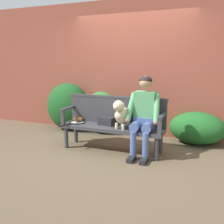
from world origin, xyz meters
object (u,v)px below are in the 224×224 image
Objects in this scene: dog_on_bench at (122,114)px; sports_bag at (107,121)px; person_seated at (144,113)px; garden_bench at (112,129)px; baseball_glove at (78,119)px; tennis_racket at (76,122)px.

dog_on_bench is 1.75× the size of sports_bag.
sports_bag is at bearing 173.39° from person_seated.
baseball_glove is at bearing 172.18° from garden_bench.
garden_bench is 8.15× the size of baseball_glove.
person_seated is at bearing 8.91° from dog_on_bench.
sports_bag is (-0.32, 0.14, -0.17)m from dog_on_bench.
dog_on_bench is (-0.36, -0.06, -0.03)m from person_seated.
dog_on_bench reaches higher than tennis_racket.
dog_on_bench is at bearing 23.87° from baseball_glove.
dog_on_bench is 0.92m from tennis_racket.
sports_bag is (0.60, -0.03, 0.03)m from baseball_glove.
tennis_racket is at bearing -177.48° from garden_bench.
person_seated is 0.37m from dog_on_bench.
dog_on_bench is 2.23× the size of baseball_glove.
person_seated reaches higher than garden_bench.
sports_bag is at bearing 149.28° from garden_bench.
sports_bag is at bearing 31.31° from baseball_glove.
dog_on_bench is at bearing -171.09° from person_seated.
garden_bench is 1.37× the size of person_seated.
garden_bench is at bearing 162.02° from dog_on_bench.
person_seated is at bearing -0.81° from garden_bench.
tennis_racket is 0.58m from sports_bag.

